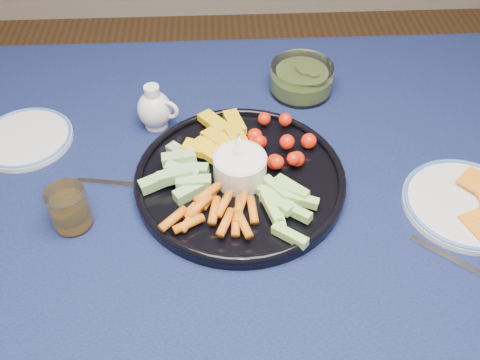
{
  "coord_description": "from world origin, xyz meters",
  "views": [
    {
      "loc": [
        -0.14,
        -0.61,
        1.44
      ],
      "look_at": [
        -0.1,
        0.05,
        0.76
      ],
      "focal_mm": 40.0,
      "sensor_mm": 36.0,
      "label": 1
    }
  ],
  "objects_px": {
    "crudite_platter": "(239,176)",
    "juice_tumbler": "(70,210)",
    "pickle_bowl": "(301,80)",
    "dining_table": "(297,234)",
    "cheese_plate": "(465,202)",
    "side_plate_extra": "(26,138)",
    "creamer_pitcher": "(155,109)"
  },
  "relations": [
    {
      "from": "dining_table",
      "to": "pickle_bowl",
      "type": "bearing_deg",
      "value": 83.02
    },
    {
      "from": "dining_table",
      "to": "crudite_platter",
      "type": "distance_m",
      "value": 0.16
    },
    {
      "from": "dining_table",
      "to": "juice_tumbler",
      "type": "relative_size",
      "value": 21.77
    },
    {
      "from": "dining_table",
      "to": "creamer_pitcher",
      "type": "bearing_deg",
      "value": 139.82
    },
    {
      "from": "creamer_pitcher",
      "to": "pickle_bowl",
      "type": "height_order",
      "value": "creamer_pitcher"
    },
    {
      "from": "dining_table",
      "to": "crudite_platter",
      "type": "bearing_deg",
      "value": 155.35
    },
    {
      "from": "crudite_platter",
      "to": "creamer_pitcher",
      "type": "bearing_deg",
      "value": 132.03
    },
    {
      "from": "juice_tumbler",
      "to": "crudite_platter",
      "type": "bearing_deg",
      "value": 15.04
    },
    {
      "from": "juice_tumbler",
      "to": "side_plate_extra",
      "type": "xyz_separation_m",
      "value": [
        -0.13,
        0.21,
        -0.03
      ]
    },
    {
      "from": "pickle_bowl",
      "to": "side_plate_extra",
      "type": "bearing_deg",
      "value": -166.21
    },
    {
      "from": "crudite_platter",
      "to": "pickle_bowl",
      "type": "bearing_deg",
      "value": 61.77
    },
    {
      "from": "juice_tumbler",
      "to": "side_plate_extra",
      "type": "relative_size",
      "value": 0.43
    },
    {
      "from": "crudite_platter",
      "to": "juice_tumbler",
      "type": "height_order",
      "value": "crudite_platter"
    },
    {
      "from": "cheese_plate",
      "to": "dining_table",
      "type": "bearing_deg",
      "value": 175.37
    },
    {
      "from": "dining_table",
      "to": "cheese_plate",
      "type": "bearing_deg",
      "value": -4.63
    },
    {
      "from": "dining_table",
      "to": "pickle_bowl",
      "type": "distance_m",
      "value": 0.34
    },
    {
      "from": "creamer_pitcher",
      "to": "side_plate_extra",
      "type": "height_order",
      "value": "creamer_pitcher"
    },
    {
      "from": "creamer_pitcher",
      "to": "side_plate_extra",
      "type": "relative_size",
      "value": 0.53
    },
    {
      "from": "pickle_bowl",
      "to": "juice_tumbler",
      "type": "distance_m",
      "value": 0.55
    },
    {
      "from": "crudite_platter",
      "to": "pickle_bowl",
      "type": "height_order",
      "value": "crudite_platter"
    },
    {
      "from": "crudite_platter",
      "to": "juice_tumbler",
      "type": "xyz_separation_m",
      "value": [
        -0.28,
        -0.08,
        0.01
      ]
    },
    {
      "from": "dining_table",
      "to": "pickle_bowl",
      "type": "relative_size",
      "value": 12.57
    },
    {
      "from": "crudite_platter",
      "to": "pickle_bowl",
      "type": "relative_size",
      "value": 2.83
    },
    {
      "from": "dining_table",
      "to": "cheese_plate",
      "type": "xyz_separation_m",
      "value": [
        0.28,
        -0.02,
        0.1
      ]
    },
    {
      "from": "pickle_bowl",
      "to": "cheese_plate",
      "type": "distance_m",
      "value": 0.42
    },
    {
      "from": "cheese_plate",
      "to": "creamer_pitcher",
      "type": "bearing_deg",
      "value": 155.72
    },
    {
      "from": "dining_table",
      "to": "side_plate_extra",
      "type": "relative_size",
      "value": 9.31
    },
    {
      "from": "juice_tumbler",
      "to": "side_plate_extra",
      "type": "bearing_deg",
      "value": 120.83
    },
    {
      "from": "creamer_pitcher",
      "to": "pickle_bowl",
      "type": "relative_size",
      "value": 0.71
    },
    {
      "from": "creamer_pitcher",
      "to": "side_plate_extra",
      "type": "bearing_deg",
      "value": -171.9
    },
    {
      "from": "crudite_platter",
      "to": "cheese_plate",
      "type": "xyz_separation_m",
      "value": [
        0.39,
        -0.07,
        -0.01
      ]
    },
    {
      "from": "pickle_bowl",
      "to": "juice_tumbler",
      "type": "height_order",
      "value": "juice_tumbler"
    }
  ]
}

